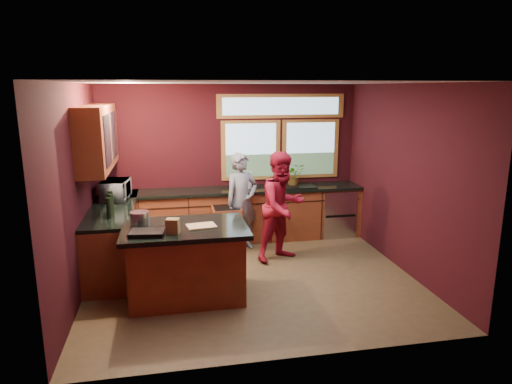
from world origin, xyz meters
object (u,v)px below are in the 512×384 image
object	(u,v)px
island	(186,262)
person_red	(283,207)
stock_pot	(140,219)
person_grey	(242,202)
cutting_board	(201,226)

from	to	relation	value
island	person_red	xyz separation A→B (m)	(1.53, 1.06, 0.37)
stock_pot	island	bearing A→B (deg)	-15.26
person_red	person_grey	bearing A→B (deg)	106.48
cutting_board	stock_pot	world-z (taller)	stock_pot
stock_pot	person_red	bearing A→B (deg)	23.62
person_red	stock_pot	world-z (taller)	person_red
person_red	cutting_board	size ratio (longest dim) A/B	4.86
island	person_grey	size ratio (longest dim) A/B	0.96
person_red	cutting_board	distance (m)	1.73
person_red	cutting_board	xyz separation A→B (m)	(-1.33, -1.11, 0.10)
person_grey	person_red	size ratio (longest dim) A/B	0.95
person_grey	cutting_board	world-z (taller)	person_grey
person_grey	cutting_board	distance (m)	1.89
island	stock_pot	bearing A→B (deg)	164.74
cutting_board	stock_pot	bearing A→B (deg)	165.07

